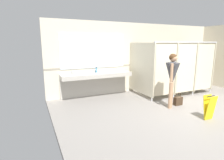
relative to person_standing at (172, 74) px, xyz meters
name	(u,v)px	position (x,y,z in m)	size (l,w,h in m)	color
ground_plane	(195,113)	(0.39, -0.59, -1.05)	(7.45, 6.12, 0.10)	gray
wall_back	(141,57)	(0.39, 2.24, 0.32)	(7.45, 0.12, 2.65)	beige
wall_back_tile_band	(141,64)	(0.39, 2.17, 0.05)	(7.45, 0.01, 0.06)	#9E937F
vanity_counter	(96,79)	(-1.63, 1.96, -0.37)	(2.47, 0.57, 0.98)	#B2ADA3
mirror_panel	(94,51)	(-1.63, 2.16, 0.61)	(2.37, 0.02, 1.19)	silver
bathroom_stalls	(175,67)	(1.26, 1.18, 0.02)	(2.86, 1.52, 1.95)	beige
person_standing	(172,74)	(0.00, 0.00, 0.00)	(0.57, 0.57, 1.60)	tan
handbag	(178,101)	(0.36, 0.06, -0.86)	(0.27, 0.14, 0.40)	#3F2D1E
soap_dispenser	(96,70)	(-1.59, 2.04, -0.05)	(0.07, 0.07, 0.20)	teal
paper_cup	(90,73)	(-1.90, 1.81, -0.09)	(0.07, 0.07, 0.08)	white
wet_floor_sign	(209,107)	(0.25, -1.09, -0.68)	(0.28, 0.19, 0.62)	yellow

